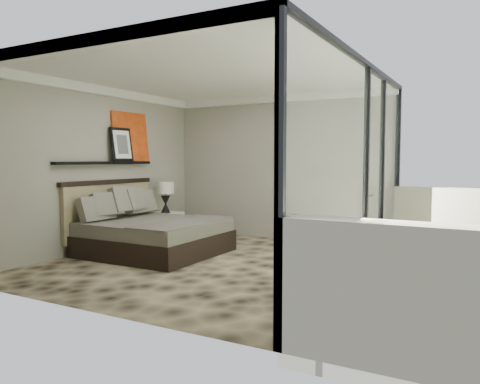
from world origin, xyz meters
The scene contains 12 objects.
floor centered at (0.00, 0.00, 0.00)m, with size 5.00×5.00×0.00m, color black.
ceiling centered at (0.00, 0.00, 2.79)m, with size 4.50×5.00×0.02m, color silver.
back_wall centered at (0.00, 2.49, 1.40)m, with size 4.50×0.02×2.80m, color gray.
left_wall centered at (-2.24, 0.00, 1.40)m, with size 0.02×5.00×2.80m, color gray.
glass_wall centered at (2.25, 0.00, 1.40)m, with size 0.08×5.00×2.80m, color white.
picture_ledge centered at (-2.18, 0.10, 1.50)m, with size 0.12×2.20×0.05m, color black.
bed centered at (-1.28, 0.16, 0.34)m, with size 2.07×2.01×1.15m.
nightstand centered at (-1.96, 1.42, 0.28)m, with size 0.56×0.56×0.56m, color black.
table_lamp centered at (-1.90, 1.38, 0.90)m, with size 0.33×0.33×0.60m.
abstract_canvas centered at (-2.19, 0.74, 1.97)m, with size 0.04×0.90×0.90m, color #B7370F.
framed_print centered at (-2.14, 0.45, 1.82)m, with size 0.03×0.50×0.60m, color black.
lounger centered at (3.36, 0.02, 0.21)m, with size 1.12×1.86×0.68m.
Camera 1 is at (3.76, -5.87, 1.56)m, focal length 35.00 mm.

